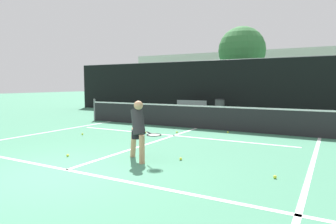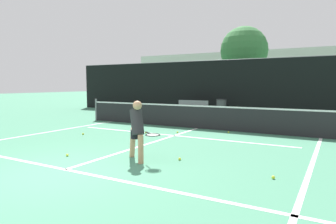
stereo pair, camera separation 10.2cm
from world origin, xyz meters
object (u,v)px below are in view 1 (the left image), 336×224
at_px(courtside_bench, 191,107).
at_px(trash_bin, 220,108).
at_px(player_practicing, 138,128).
at_px(parked_car, 273,104).

distance_m(courtside_bench, trash_bin, 1.75).
xyz_separation_m(player_practicing, trash_bin, (-1.55, 10.13, -0.29)).
bearing_deg(courtside_bench, player_practicing, -74.51).
height_order(trash_bin, parked_car, parked_car).
relative_size(player_practicing, parked_car, 0.31).
bearing_deg(courtside_bench, parked_car, 44.50).
bearing_deg(trash_bin, parked_car, 62.87).
bearing_deg(trash_bin, courtside_bench, -178.94).
relative_size(player_practicing, trash_bin, 1.47).
distance_m(player_practicing, trash_bin, 10.25).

